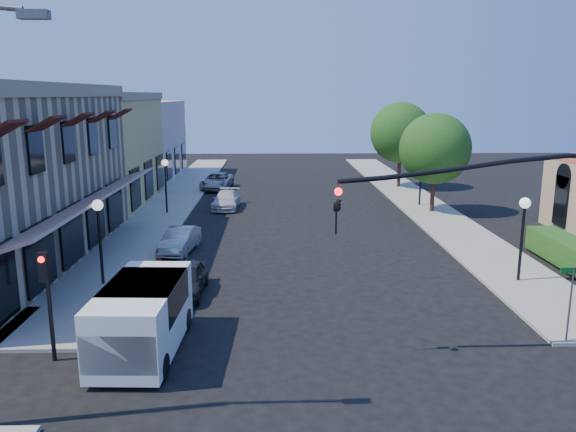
{
  "coord_description": "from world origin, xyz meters",
  "views": [
    {
      "loc": [
        -1.58,
        -13.79,
        7.61
      ],
      "look_at": [
        -0.97,
        9.25,
        2.6
      ],
      "focal_mm": 35.0,
      "sensor_mm": 36.0,
      "label": 1
    }
  ],
  "objects_px": {
    "lamppost_right_far": "(421,167)",
    "parked_car_b": "(180,240)",
    "white_van": "(142,314)",
    "lamppost_right_near": "(524,218)",
    "parked_car_c": "(226,200)",
    "street_name_sign": "(571,292)",
    "lamppost_left_near": "(99,220)",
    "lamppost_left_far": "(165,172)",
    "secondary_signal": "(46,286)",
    "signal_mast_arm": "(536,221)",
    "street_tree_b": "(401,133)",
    "parked_car_a": "(186,279)",
    "street_tree_a": "(435,149)",
    "parked_car_d": "(217,181)"
  },
  "relations": [
    {
      "from": "lamppost_right_far",
      "to": "parked_car_b",
      "type": "distance_m",
      "value": 18.48
    },
    {
      "from": "white_van",
      "to": "parked_car_b",
      "type": "distance_m",
      "value": 11.09
    },
    {
      "from": "lamppost_right_near",
      "to": "parked_car_c",
      "type": "xyz_separation_m",
      "value": [
        -13.3,
        15.76,
        -2.15
      ]
    },
    {
      "from": "street_name_sign",
      "to": "white_van",
      "type": "distance_m",
      "value": 13.01
    },
    {
      "from": "street_name_sign",
      "to": "parked_car_c",
      "type": "xyz_separation_m",
      "value": [
        -12.3,
        21.56,
        -1.11
      ]
    },
    {
      "from": "lamppost_left_near",
      "to": "lamppost_left_far",
      "type": "bearing_deg",
      "value": 90.0
    },
    {
      "from": "secondary_signal",
      "to": "signal_mast_arm",
      "type": "bearing_deg",
      "value": 0.37
    },
    {
      "from": "street_tree_b",
      "to": "street_name_sign",
      "type": "height_order",
      "value": "street_tree_b"
    },
    {
      "from": "parked_car_b",
      "to": "secondary_signal",
      "type": "bearing_deg",
      "value": -91.33
    },
    {
      "from": "lamppost_left_far",
      "to": "parked_car_a",
      "type": "xyz_separation_m",
      "value": [
        3.5,
        -15.0,
        -2.12
      ]
    },
    {
      "from": "street_tree_a",
      "to": "secondary_signal",
      "type": "xyz_separation_m",
      "value": [
        -16.8,
        -20.59,
        -1.88
      ]
    },
    {
      "from": "lamppost_right_near",
      "to": "parked_car_c",
      "type": "relative_size",
      "value": 0.89
    },
    {
      "from": "secondary_signal",
      "to": "lamppost_right_near",
      "type": "bearing_deg",
      "value": 21.78
    },
    {
      "from": "street_tree_b",
      "to": "parked_car_c",
      "type": "distance_m",
      "value": 16.39
    },
    {
      "from": "lamppost_right_near",
      "to": "white_van",
      "type": "distance_m",
      "value": 15.33
    },
    {
      "from": "lamppost_left_near",
      "to": "secondary_signal",
      "type": "bearing_deg",
      "value": -85.66
    },
    {
      "from": "street_tree_b",
      "to": "signal_mast_arm",
      "type": "xyz_separation_m",
      "value": [
        -2.94,
        -30.5,
        -0.46
      ]
    },
    {
      "from": "street_tree_a",
      "to": "lamppost_left_far",
      "type": "distance_m",
      "value": 17.36
    },
    {
      "from": "lamppost_left_far",
      "to": "parked_car_a",
      "type": "height_order",
      "value": "lamppost_left_far"
    },
    {
      "from": "secondary_signal",
      "to": "parked_car_b",
      "type": "bearing_deg",
      "value": 81.17
    },
    {
      "from": "lamppost_left_near",
      "to": "lamppost_left_far",
      "type": "xyz_separation_m",
      "value": [
        0.0,
        14.0,
        0.0
      ]
    },
    {
      "from": "signal_mast_arm",
      "to": "street_name_sign",
      "type": "height_order",
      "value": "signal_mast_arm"
    },
    {
      "from": "lamppost_right_near",
      "to": "lamppost_left_far",
      "type": "bearing_deg",
      "value": 140.53
    },
    {
      "from": "signal_mast_arm",
      "to": "secondary_signal",
      "type": "distance_m",
      "value": 13.97
    },
    {
      "from": "secondary_signal",
      "to": "street_name_sign",
      "type": "height_order",
      "value": "secondary_signal"
    },
    {
      "from": "street_tree_b",
      "to": "parked_car_c",
      "type": "bearing_deg",
      "value": -148.8
    },
    {
      "from": "lamppost_left_near",
      "to": "lamppost_right_near",
      "type": "relative_size",
      "value": 1.0
    },
    {
      "from": "secondary_signal",
      "to": "white_van",
      "type": "relative_size",
      "value": 0.68
    },
    {
      "from": "secondary_signal",
      "to": "lamppost_right_far",
      "type": "relative_size",
      "value": 0.93
    },
    {
      "from": "lamppost_left_near",
      "to": "white_van",
      "type": "distance_m",
      "value": 6.92
    },
    {
      "from": "street_tree_a",
      "to": "lamppost_left_far",
      "type": "xyz_separation_m",
      "value": [
        -17.3,
        0.0,
        -1.46
      ]
    },
    {
      "from": "parked_car_d",
      "to": "parked_car_c",
      "type": "bearing_deg",
      "value": -75.5
    },
    {
      "from": "secondary_signal",
      "to": "lamppost_left_far",
      "type": "relative_size",
      "value": 0.93
    },
    {
      "from": "signal_mast_arm",
      "to": "parked_car_b",
      "type": "bearing_deg",
      "value": 136.34
    },
    {
      "from": "white_van",
      "to": "parked_car_a",
      "type": "xyz_separation_m",
      "value": [
        0.5,
        5.05,
        -0.62
      ]
    },
    {
      "from": "white_van",
      "to": "parked_car_c",
      "type": "height_order",
      "value": "white_van"
    },
    {
      "from": "lamppost_right_near",
      "to": "parked_car_d",
      "type": "relative_size",
      "value": 0.75
    },
    {
      "from": "lamppost_right_far",
      "to": "secondary_signal",
      "type": "bearing_deg",
      "value": -126.14
    },
    {
      "from": "street_tree_b",
      "to": "white_van",
      "type": "distance_m",
      "value": 33.45
    },
    {
      "from": "lamppost_left_far",
      "to": "parked_car_b",
      "type": "xyz_separation_m",
      "value": [
        2.3,
        -9.0,
        -2.14
      ]
    },
    {
      "from": "street_name_sign",
      "to": "parked_car_c",
      "type": "height_order",
      "value": "street_name_sign"
    },
    {
      "from": "street_tree_a",
      "to": "parked_car_d",
      "type": "xyz_separation_m",
      "value": [
        -15.0,
        9.72,
        -3.53
      ]
    },
    {
      "from": "street_name_sign",
      "to": "parked_car_b",
      "type": "bearing_deg",
      "value": 141.75
    },
    {
      "from": "parked_car_a",
      "to": "lamppost_right_far",
      "type": "bearing_deg",
      "value": 52.83
    },
    {
      "from": "lamppost_left_far",
      "to": "parked_car_d",
      "type": "distance_m",
      "value": 10.2
    },
    {
      "from": "street_tree_a",
      "to": "street_tree_b",
      "type": "distance_m",
      "value": 10.01
    },
    {
      "from": "parked_car_d",
      "to": "white_van",
      "type": "bearing_deg",
      "value": -84.13
    },
    {
      "from": "street_tree_b",
      "to": "parked_car_d",
      "type": "bearing_deg",
      "value": -178.94
    },
    {
      "from": "lamppost_right_far",
      "to": "parked_car_b",
      "type": "bearing_deg",
      "value": -143.19
    },
    {
      "from": "lamppost_right_far",
      "to": "parked_car_a",
      "type": "distance_m",
      "value": 21.81
    }
  ]
}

